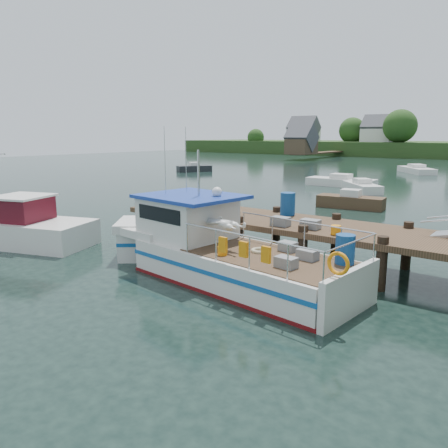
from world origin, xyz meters
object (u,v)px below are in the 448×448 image
Objects in this scene: lobster_boat at (214,250)px; moored_d at (416,170)px; moored_a at (341,182)px; moored_e at (194,168)px; moored_rowboat at (351,201)px; moored_b at (362,187)px; work_boat at (7,227)px.

moored_d is at bearing 102.31° from lobster_boat.
moored_a is 20.35m from moored_e.
moored_rowboat is 0.69× the size of moored_a.
moored_rowboat is 28.44m from moored_d.
lobster_boat reaches higher than moored_b.
work_boat reaches higher than moored_a.
moored_b is (2.76, -2.52, -0.01)m from moored_a.
moored_a is (-5.03, 10.57, -0.03)m from moored_rowboat.
moored_d is 1.44× the size of moored_e.
work_boat is 25.75m from moored_b.
moored_a is at bearing 139.05° from moored_rowboat.
moored_rowboat is (-1.53, 15.25, -0.43)m from lobster_boat.
work_boat reaches higher than moored_rowboat.
moored_b is 20.22m from moored_d.
work_boat is 45.56m from moored_d.
work_boat is 1.95× the size of moored_rowboat.
moored_rowboat reaches higher than moored_e.
lobster_boat is 1.23× the size of work_boat.
work_boat is at bearing -103.43° from moored_d.
moored_b is (5.69, 25.11, -0.28)m from work_boat.
lobster_boat is at bearing -91.22° from moored_d.
moored_e is at bearing 178.51° from moored_b.
moored_e is at bearing -154.63° from moored_d.
moored_b is 1.07× the size of moored_e.
work_boat reaches higher than moored_e.
moored_e reaches higher than moored_b.
moored_d is (4.71, 45.32, -0.28)m from work_boat.
moored_rowboat is 0.96× the size of moored_e.
work_boat is 1.74× the size of moored_b.
moored_d is at bearing 64.86° from work_boat.
moored_a is at bearing 10.34° from moored_e.
moored_rowboat reaches higher than moored_a.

